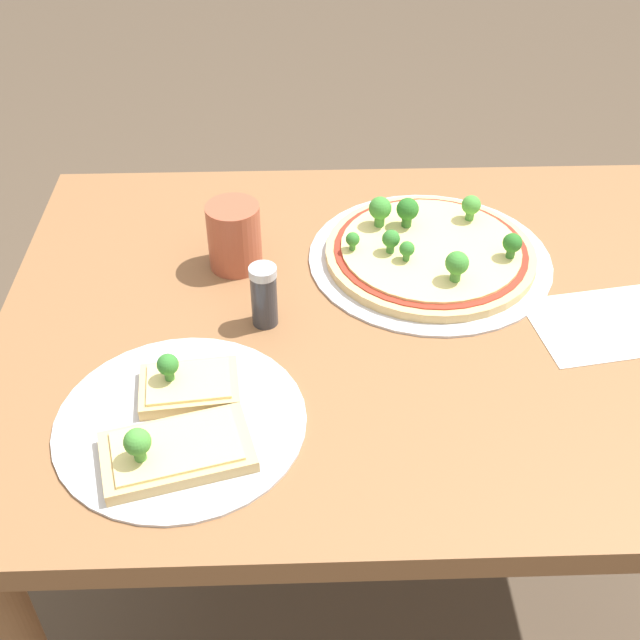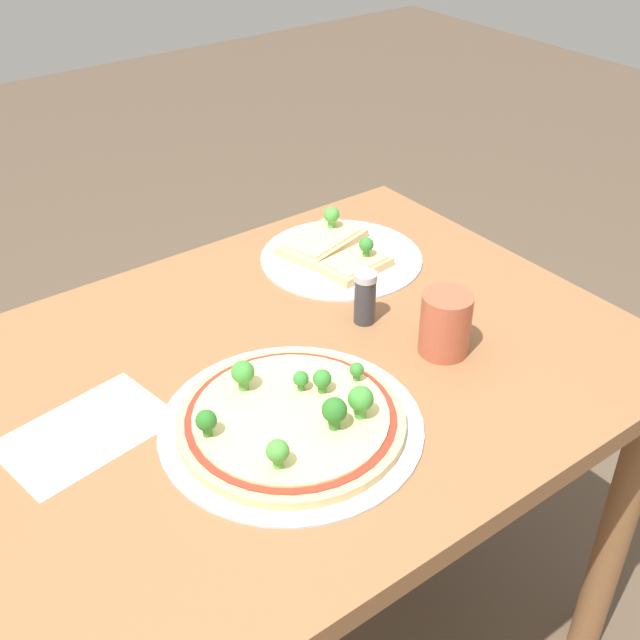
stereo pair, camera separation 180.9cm
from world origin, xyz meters
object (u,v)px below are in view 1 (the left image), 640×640
dining_table (414,363)px  pizza_tray_whole (430,251)px  condiment_shaker (264,295)px  drinking_cup (234,236)px  pizza_tray_slice (180,423)px

dining_table → pizza_tray_whole: size_ratio=3.20×
condiment_shaker → dining_table: bearing=5.2°
condiment_shaker → drinking_cup: bearing=108.6°
pizza_tray_whole → condiment_shaker: 0.29m
pizza_tray_whole → pizza_tray_slice: size_ratio=1.22×
pizza_tray_whole → drinking_cup: (-0.29, -0.00, 0.04)m
pizza_tray_whole → condiment_shaker: bearing=-150.0°
dining_table → drinking_cup: bearing=155.8°
drinking_cup → condiment_shaker: bearing=-71.4°
drinking_cup → pizza_tray_slice: bearing=-98.6°
pizza_tray_slice → pizza_tray_whole: bearing=44.6°
drinking_cup → condiment_shaker: (0.05, -0.14, -0.00)m
pizza_tray_slice → condiment_shaker: (0.10, 0.20, 0.04)m
dining_table → pizza_tray_slice: bearing=-145.4°
pizza_tray_whole → condiment_shaker: size_ratio=4.00×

